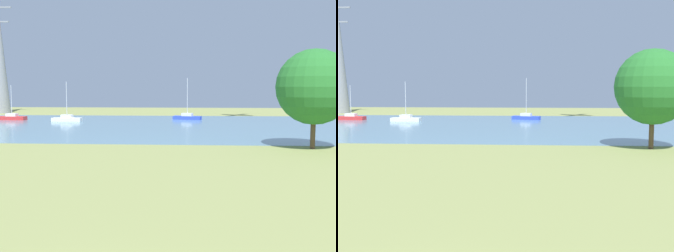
% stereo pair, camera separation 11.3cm
% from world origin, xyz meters
% --- Properties ---
extents(ground_plane, '(160.00, 160.00, 0.00)m').
position_xyz_m(ground_plane, '(0.00, 22.00, 0.00)').
color(ground_plane, '#8C9351').
extents(water_surface, '(140.00, 40.00, 0.02)m').
position_xyz_m(water_surface, '(0.00, 50.00, 0.01)').
color(water_surface, '#5F8AA0').
rests_on(water_surface, ground).
extents(sailboat_white, '(4.86, 1.70, 6.44)m').
position_xyz_m(sailboat_white, '(-17.69, 55.82, 0.46)').
color(sailboat_white, white).
rests_on(sailboat_white, water_surface).
extents(sailboat_blue, '(5.03, 2.72, 7.07)m').
position_xyz_m(sailboat_blue, '(1.71, 61.02, 0.46)').
color(sailboat_blue, blue).
rests_on(sailboat_blue, water_surface).
extents(sailboat_red, '(4.89, 1.83, 5.89)m').
position_xyz_m(sailboat_red, '(-28.02, 58.34, 0.45)').
color(sailboat_red, red).
rests_on(sailboat_red, water_surface).
extents(tree_east_near, '(6.79, 6.79, 8.98)m').
position_xyz_m(tree_east_near, '(13.65, 28.37, 5.58)').
color(tree_east_near, brown).
rests_on(tree_east_near, ground).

